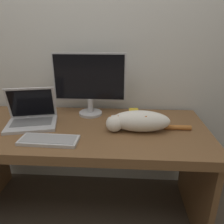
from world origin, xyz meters
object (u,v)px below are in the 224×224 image
object	(u,v)px
monitor	(89,82)
laptop	(32,117)
external_keyboard	(49,140)
cat	(138,121)

from	to	relation	value
monitor	laptop	size ratio (longest dim) A/B	1.43
monitor	laptop	bearing A→B (deg)	-150.86
monitor	laptop	world-z (taller)	monitor
external_keyboard	cat	world-z (taller)	cat
laptop	external_keyboard	distance (m)	0.31
laptop	external_keyboard	xyz separation A→B (m)	(0.20, -0.24, -0.04)
monitor	cat	size ratio (longest dim) A/B	0.96
monitor	external_keyboard	size ratio (longest dim) A/B	1.53
monitor	external_keyboard	world-z (taller)	monitor
monitor	external_keyboard	distance (m)	0.54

